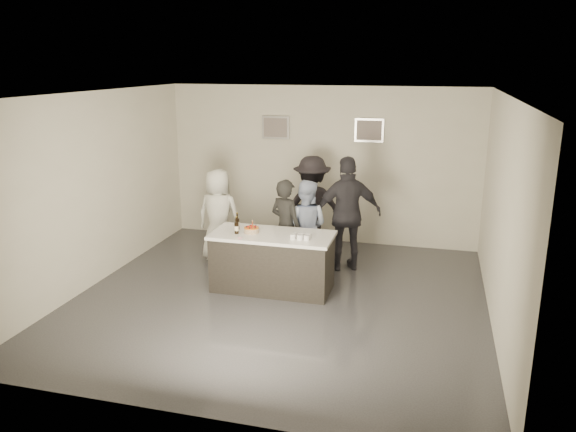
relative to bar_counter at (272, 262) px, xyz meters
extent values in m
plane|color=#3D3D42|center=(0.20, -0.33, -0.45)|extent=(6.00, 6.00, 0.00)
plane|color=white|center=(0.20, -0.33, 2.55)|extent=(6.00, 6.00, 0.00)
cube|color=silver|center=(0.20, 2.67, 1.05)|extent=(6.00, 0.04, 3.00)
cube|color=silver|center=(0.20, -3.33, 1.05)|extent=(6.00, 0.04, 3.00)
cube|color=silver|center=(-2.80, -0.33, 1.05)|extent=(0.04, 6.00, 3.00)
cube|color=silver|center=(3.20, -0.33, 1.05)|extent=(0.04, 6.00, 3.00)
cube|color=#B2B2B7|center=(-0.70, 2.64, 1.75)|extent=(0.54, 0.04, 0.44)
cube|color=#B2B2B7|center=(1.10, 2.64, 1.75)|extent=(0.54, 0.04, 0.44)
cube|color=white|center=(0.00, 0.00, 0.00)|extent=(1.86, 0.86, 0.90)
cylinder|color=orange|center=(-0.33, -0.01, 0.49)|extent=(0.23, 0.23, 0.07)
cylinder|color=black|center=(-0.59, 0.09, 0.58)|extent=(0.07, 0.07, 0.26)
cylinder|color=black|center=(-0.53, -0.13, 0.58)|extent=(0.07, 0.07, 0.26)
cube|color=orange|center=(0.47, -0.13, 0.49)|extent=(0.30, 0.19, 0.08)
cube|color=pink|center=(-0.30, -0.33, 0.45)|extent=(0.24, 0.08, 0.01)
imported|color=black|center=(0.02, 0.72, 0.35)|extent=(0.69, 0.59, 1.60)
imported|color=#B0C0E6|center=(0.31, 0.93, 0.33)|extent=(0.81, 0.66, 1.57)
imported|color=silver|center=(-1.29, 1.06, 0.37)|extent=(0.83, 0.56, 1.64)
imported|color=#2A2931|center=(0.97, 1.18, 0.52)|extent=(1.23, 0.86, 1.94)
imported|color=black|center=(0.22, 1.80, 0.46)|extent=(1.34, 1.05, 1.81)
camera|label=1|loc=(2.32, -7.81, 2.98)|focal=35.00mm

